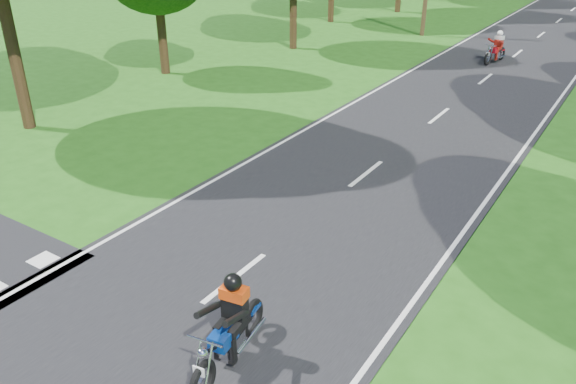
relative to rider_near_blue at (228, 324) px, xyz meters
The scene contains 3 objects.
ground 1.63m from the rider_near_blue, behind, with size 160.00×160.00×0.00m, color #1E5012.
rider_near_blue is the anchor object (origin of this frame).
rider_far_red 23.31m from the rider_near_blue, 94.71° to the left, with size 0.61×1.83×1.52m, color #B60E1A, non-canonical shape.
Camera 1 is at (5.97, -5.24, 6.58)m, focal length 35.00 mm.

